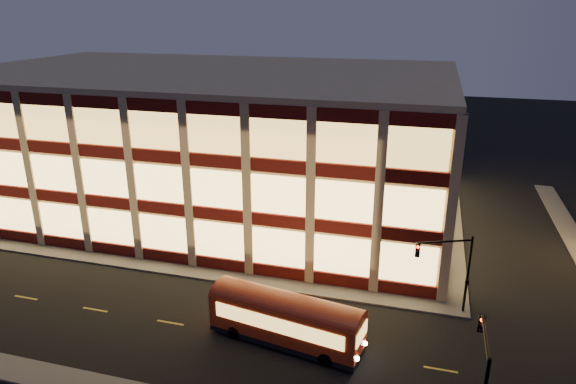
% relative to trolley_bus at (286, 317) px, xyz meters
% --- Properties ---
extents(ground, '(200.00, 200.00, 0.00)m').
position_rel_trolley_bus_xyz_m(ground, '(-12.26, 5.85, -1.89)').
color(ground, black).
rests_on(ground, ground).
extents(sidewalk_office_south, '(54.00, 2.00, 0.15)m').
position_rel_trolley_bus_xyz_m(sidewalk_office_south, '(-15.26, 6.85, -1.81)').
color(sidewalk_office_south, '#514F4C').
rests_on(sidewalk_office_south, ground).
extents(sidewalk_office_east, '(2.00, 30.00, 0.15)m').
position_rel_trolley_bus_xyz_m(sidewalk_office_east, '(10.74, 22.85, -1.81)').
color(sidewalk_office_east, '#514F4C').
rests_on(sidewalk_office_east, ground).
extents(sidewalk_tower_west, '(2.00, 30.00, 0.15)m').
position_rel_trolley_bus_xyz_m(sidewalk_tower_west, '(21.74, 22.85, -1.81)').
color(sidewalk_tower_west, '#514F4C').
rests_on(sidewalk_tower_west, ground).
extents(sidewalk_near, '(100.00, 2.00, 0.15)m').
position_rel_trolley_bus_xyz_m(sidewalk_near, '(-12.26, -7.15, -1.81)').
color(sidewalk_near, '#514F4C').
rests_on(sidewalk_near, ground).
extents(office_building, '(50.45, 30.45, 14.50)m').
position_rel_trolley_bus_xyz_m(office_building, '(-15.18, 22.77, 5.36)').
color(office_building, tan).
rests_on(office_building, ground).
extents(traffic_signal_far, '(3.79, 1.87, 6.00)m').
position_rel_trolley_bus_xyz_m(traffic_signal_far, '(9.95, 6.09, 2.23)').
color(traffic_signal_far, black).
rests_on(traffic_signal_far, ground).
extents(traffic_signal_near, '(0.32, 4.45, 6.00)m').
position_rel_trolley_bus_xyz_m(traffic_signal_near, '(11.24, -5.18, 2.24)').
color(traffic_signal_near, black).
rests_on(traffic_signal_near, ground).
extents(trolley_bus, '(10.33, 4.19, 3.41)m').
position_rel_trolley_bus_xyz_m(trolley_bus, '(0.00, 0.00, 0.00)').
color(trolley_bus, '#A02108').
rests_on(trolley_bus, ground).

